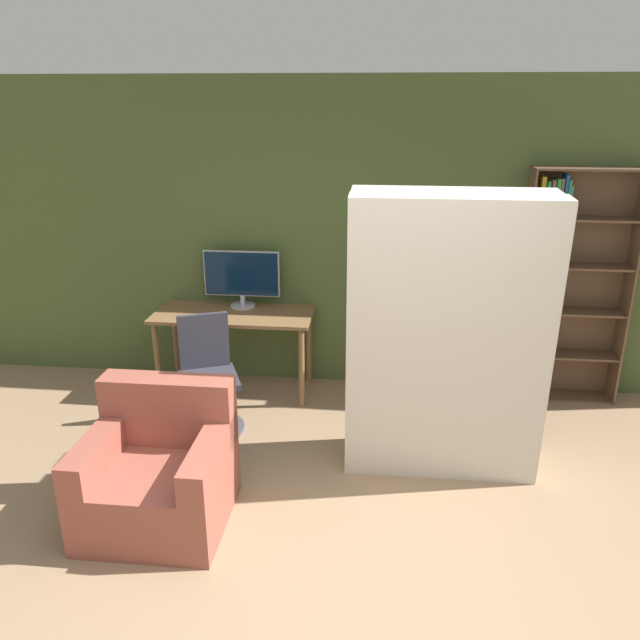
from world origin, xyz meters
TOP-DOWN VIEW (x-y plane):
  - ground_plane at (0.00, 0.00)m, footprint 16.00×16.00m
  - wall_back at (0.00, 2.83)m, footprint 8.00×0.06m
  - desk at (-1.21, 2.49)m, footprint 1.38×0.61m
  - monitor at (-1.16, 2.67)m, footprint 0.68×0.22m
  - office_chair at (-1.26, 1.81)m, footprint 0.58×0.58m
  - bookshelf at (1.57, 2.70)m, footprint 0.89×0.26m
  - mattress_near at (0.52, 1.32)m, footprint 1.32×0.30m
  - mattress_far at (0.52, 1.60)m, footprint 1.32×0.28m
  - armchair at (-1.26, 0.67)m, footprint 0.85×0.80m

SIDE VIEW (x-z plane):
  - ground_plane at x=0.00m, z-range 0.00..0.00m
  - armchair at x=-1.26m, z-range -0.11..0.74m
  - office_chair at x=-1.26m, z-range -0.09..0.83m
  - desk at x=-1.21m, z-range 0.27..1.02m
  - mattress_far at x=0.52m, z-range 0.00..1.97m
  - mattress_near at x=0.52m, z-range 0.00..1.97m
  - bookshelf at x=1.57m, z-range 0.01..2.01m
  - monitor at x=-1.16m, z-range 0.77..1.28m
  - wall_back at x=0.00m, z-range 0.00..2.70m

